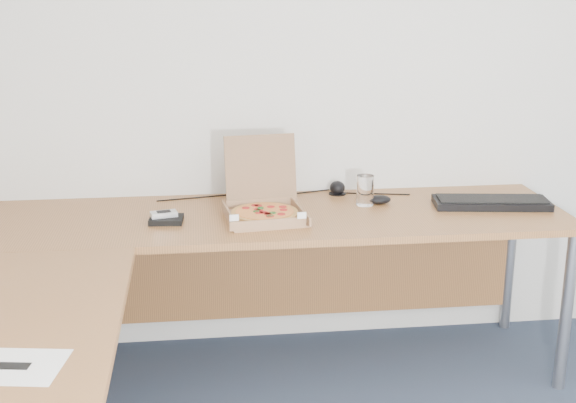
{
  "coord_description": "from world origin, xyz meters",
  "views": [
    {
      "loc": [
        -0.81,
        -1.69,
        1.69
      ],
      "look_at": [
        -0.45,
        1.28,
        0.82
      ],
      "focal_mm": 47.95,
      "sensor_mm": 36.0,
      "label": 1
    }
  ],
  "objects": [
    {
      "name": "paper_sheet",
      "position": [
        -1.31,
        0.17,
        0.73
      ],
      "size": [
        0.31,
        0.24,
        0.0
      ],
      "primitive_type": "cube",
      "rotation": [
        0.0,
        0.0,
        -0.16
      ],
      "color": "white",
      "rests_on": "desk"
    },
    {
      "name": "desk",
      "position": [
        -0.82,
        0.97,
        0.7
      ],
      "size": [
        2.5,
        2.2,
        0.73
      ],
      "color": "#965E32",
      "rests_on": "ground"
    },
    {
      "name": "room_shell",
      "position": [
        0.0,
        0.0,
        1.25
      ],
      "size": [
        3.5,
        3.5,
        2.5
      ],
      "primitive_type": null,
      "color": "silver",
      "rests_on": "ground"
    },
    {
      "name": "keyboard",
      "position": [
        0.46,
        1.41,
        0.75
      ],
      "size": [
        0.52,
        0.24,
        0.03
      ],
      "primitive_type": "cube",
      "rotation": [
        0.0,
        0.0,
        -0.14
      ],
      "color": "black",
      "rests_on": "desk"
    },
    {
      "name": "mouse",
      "position": [
        -0.02,
        1.5,
        0.75
      ],
      "size": [
        0.11,
        0.08,
        0.04
      ],
      "primitive_type": "ellipsoid",
      "rotation": [
        0.0,
        0.0,
        -0.15
      ],
      "color": "black",
      "rests_on": "desk"
    },
    {
      "name": "cable_bundle",
      "position": [
        -0.44,
        1.68,
        0.73
      ],
      "size": [
        0.56,
        0.11,
        0.01
      ],
      "primitive_type": null,
      "rotation": [
        0.0,
        0.0,
        0.14
      ],
      "color": "black",
      "rests_on": "desk"
    },
    {
      "name": "pizza_box",
      "position": [
        -0.54,
        1.36,
        0.77
      ],
      "size": [
        0.31,
        0.36,
        0.32
      ],
      "rotation": [
        0.0,
        0.0,
        0.12
      ],
      "color": "#9F7451",
      "rests_on": "desk"
    },
    {
      "name": "drinking_glass",
      "position": [
        -0.08,
        1.49,
        0.8
      ],
      "size": [
        0.08,
        0.08,
        0.13
      ],
      "primitive_type": "cylinder",
      "color": "white",
      "rests_on": "desk"
    },
    {
      "name": "wallet",
      "position": [
        -0.94,
        1.35,
        0.74
      ],
      "size": [
        0.14,
        0.12,
        0.02
      ],
      "primitive_type": "cube",
      "rotation": [
        0.0,
        0.0,
        -0.08
      ],
      "color": "black",
      "rests_on": "desk"
    },
    {
      "name": "phone",
      "position": [
        -0.95,
        1.35,
        0.76
      ],
      "size": [
        0.12,
        0.08,
        0.02
      ],
      "primitive_type": "cube",
      "rotation": [
        0.0,
        0.0,
        0.23
      ],
      "color": "#B2B5BA",
      "rests_on": "wallet"
    },
    {
      "name": "dome_speaker",
      "position": [
        -0.17,
        1.68,
        0.76
      ],
      "size": [
        0.08,
        0.08,
        0.07
      ],
      "primitive_type": "ellipsoid",
      "color": "black",
      "rests_on": "desk"
    }
  ]
}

